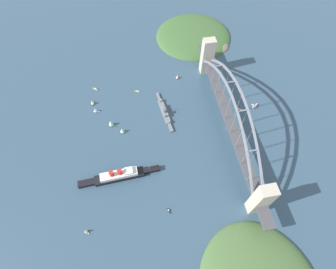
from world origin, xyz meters
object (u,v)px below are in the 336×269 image
object	(u,v)px
small_boat_8	(95,89)
harbor_arch_bridge	(230,116)
small_boat_0	(177,77)
small_boat_5	(95,110)
small_boat_4	(86,231)
naval_cruiser	(164,111)
seaplane_second_in_formation	(254,106)
small_boat_2	(137,91)
small_boat_6	(92,102)
small_boat_3	(169,211)
small_boat_7	(122,130)
small_boat_1	(111,123)
ocean_liner	(119,176)
seaplane_taxiing_near_bridge	(238,109)

from	to	relation	value
small_boat_8	harbor_arch_bridge	bearing A→B (deg)	-120.95
small_boat_0	small_boat_5	distance (m)	133.01
small_boat_4	small_boat_8	xyz separation A→B (m)	(205.55, -18.00, -2.61)
small_boat_4	small_boat_8	distance (m)	206.35
small_boat_5	naval_cruiser	bearing A→B (deg)	-101.36
seaplane_second_in_formation	small_boat_5	bearing A→B (deg)	81.82
small_boat_5	harbor_arch_bridge	bearing A→B (deg)	-109.41
small_boat_4	harbor_arch_bridge	bearing A→B (deg)	-61.55
small_boat_2	small_boat_6	distance (m)	67.31
small_boat_0	harbor_arch_bridge	bearing A→B (deg)	-155.68
small_boat_8	small_boat_3	bearing A→B (deg)	-159.37
harbor_arch_bridge	naval_cruiser	bearing A→B (deg)	61.65
seaplane_second_in_formation	small_boat_0	world-z (taller)	small_boat_0
small_boat_5	small_boat_7	distance (m)	53.56
naval_cruiser	small_boat_7	xyz separation A→B (m)	(-22.03, 61.23, 1.57)
seaplane_second_in_formation	small_boat_1	size ratio (longest dim) A/B	0.86
seaplane_second_in_formation	small_boat_7	size ratio (longest dim) A/B	0.97
harbor_arch_bridge	small_boat_5	size ratio (longest dim) A/B	31.89
small_boat_0	small_boat_2	xyz separation A→B (m)	(-15.38, 63.77, -3.05)
small_boat_6	seaplane_second_in_formation	bearing A→B (deg)	-101.63
ocean_liner	small_boat_6	world-z (taller)	ocean_liner
small_boat_8	seaplane_second_in_formation	bearing A→B (deg)	-108.43
naval_cruiser	small_boat_5	distance (m)	97.36
ocean_liner	small_boat_2	size ratio (longest dim) A/B	12.97
naval_cruiser	small_boat_5	bearing A→B (deg)	78.64
small_boat_1	small_boat_5	xyz separation A→B (m)	(27.10, 20.12, -1.31)
small_boat_3	small_boat_5	xyz separation A→B (m)	(157.00, 76.05, 3.26)
small_boat_2	ocean_liner	bearing A→B (deg)	163.86
small_boat_2	small_boat_3	size ratio (longest dim) A/B	1.13
naval_cruiser	small_boat_4	bearing A→B (deg)	142.11
small_boat_3	small_boat_7	size ratio (longest dim) A/B	0.66
ocean_liner	small_boat_8	world-z (taller)	ocean_liner
small_boat_4	small_boat_6	xyz separation A→B (m)	(178.18, -13.23, 0.36)
small_boat_1	small_boat_5	bearing A→B (deg)	36.59
harbor_arch_bridge	small_boat_8	world-z (taller)	harbor_arch_bridge
harbor_arch_bridge	small_boat_1	xyz separation A→B (m)	(33.73, 152.52, -25.09)
naval_cruiser	small_boat_5	world-z (taller)	naval_cruiser
small_boat_1	small_boat_2	world-z (taller)	small_boat_1
ocean_liner	seaplane_taxiing_near_bridge	size ratio (longest dim) A/B	9.27
seaplane_second_in_formation	small_boat_4	size ratio (longest dim) A/B	1.36
harbor_arch_bridge	small_boat_6	bearing A→B (deg)	66.82
small_boat_0	small_boat_5	size ratio (longest dim) A/B	0.91
seaplane_second_in_formation	small_boat_5	xyz separation A→B (m)	(32.17, 223.79, 1.92)
naval_cruiser	small_boat_8	xyz separation A→B (m)	(61.19, 94.33, -1.91)
seaplane_taxiing_near_bridge	seaplane_second_in_formation	bearing A→B (deg)	-86.57
harbor_arch_bridge	small_boat_6	size ratio (longest dim) A/B	32.11
seaplane_taxiing_near_bridge	small_boat_0	bearing A→B (deg)	43.85
small_boat_0	small_boat_1	distance (m)	126.52
small_boat_0	small_boat_2	bearing A→B (deg)	103.56
harbor_arch_bridge	small_boat_6	world-z (taller)	harbor_arch_bridge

